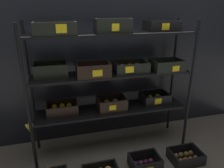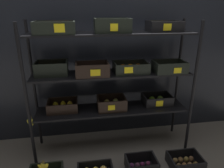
% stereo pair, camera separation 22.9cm
% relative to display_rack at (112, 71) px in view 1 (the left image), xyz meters
% --- Properties ---
extents(ground_plane, '(10.00, 10.00, 0.00)m').
position_rel_display_rack_xyz_m(ground_plane, '(0.01, 0.00, -0.94)').
color(ground_plane, '#605B56').
extents(storefront_wall, '(4.11, 0.12, 2.26)m').
position_rel_display_rack_xyz_m(storefront_wall, '(0.01, 0.39, 0.19)').
color(storefront_wall, black).
rests_on(storefront_wall, ground_plane).
extents(display_rack, '(1.82, 0.41, 1.48)m').
position_rel_display_rack_xyz_m(display_rack, '(0.00, 0.00, 0.00)').
color(display_rack, black).
rests_on(display_rack, ground_plane).
extents(crate_ground_plum, '(0.31, 0.24, 0.14)m').
position_rel_display_rack_xyz_m(crate_ground_plum, '(0.24, -0.45, -0.89)').
color(crate_ground_plum, black).
rests_on(crate_ground_plum, ground_plane).
extents(crate_ground_kiwi, '(0.34, 0.26, 0.12)m').
position_rel_display_rack_xyz_m(crate_ground_kiwi, '(0.71, -0.47, -0.90)').
color(crate_ground_kiwi, black).
rests_on(crate_ground_kiwi, ground_plane).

